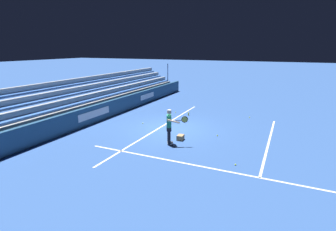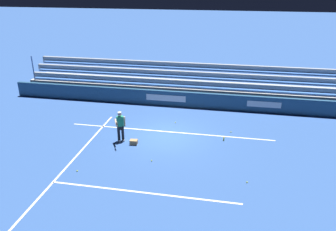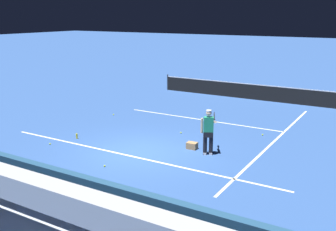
{
  "view_description": "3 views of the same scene",
  "coord_description": "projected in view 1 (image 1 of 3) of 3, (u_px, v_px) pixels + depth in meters",
  "views": [
    {
      "loc": [
        13.28,
        6.1,
        4.56
      ],
      "look_at": [
        1.13,
        0.47,
        1.07
      ],
      "focal_mm": 28.0,
      "sensor_mm": 36.0,
      "label": 1
    },
    {
      "loc": [
        -3.18,
        16.53,
        8.32
      ],
      "look_at": [
        -0.11,
        0.52,
        1.47
      ],
      "focal_mm": 35.0,
      "sensor_mm": 36.0,
      "label": 2
    },
    {
      "loc": [
        8.26,
        -11.58,
        5.13
      ],
      "look_at": [
        1.04,
        0.51,
        1.47
      ],
      "focal_mm": 42.0,
      "sensor_mm": 36.0,
      "label": 3
    }
  ],
  "objects": [
    {
      "name": "court_baseline_white",
      "position": [
        161.0,
        127.0,
        15.49
      ],
      "size": [
        12.0,
        0.1,
        0.01
      ],
      "primitive_type": "cube",
      "color": "white",
      "rests_on": "ground"
    },
    {
      "name": "back_wall_sponsor_board",
      "position": [
        104.0,
        111.0,
        17.06
      ],
      "size": [
        24.86,
        0.25,
        1.1
      ],
      "color": "navy",
      "rests_on": "ground"
    },
    {
      "name": "tennis_ball_far_right",
      "position": [
        217.0,
        136.0,
        13.86
      ],
      "size": [
        0.07,
        0.07,
        0.07
      ],
      "primitive_type": "sphere",
      "color": "#CCE533",
      "rests_on": "ground"
    },
    {
      "name": "water_bottle",
      "position": [
        188.0,
        114.0,
        18.03
      ],
      "size": [
        0.07,
        0.07,
        0.22
      ],
      "primitive_type": "cylinder",
      "color": "yellow",
      "rests_on": "ground"
    },
    {
      "name": "ball_box_cardboard",
      "position": [
        180.0,
        137.0,
        13.28
      ],
      "size": [
        0.42,
        0.32,
        0.26
      ],
      "primitive_type": "cube",
      "rotation": [
        0.0,
        0.0,
        0.06
      ],
      "color": "#A87F51",
      "rests_on": "ground"
    },
    {
      "name": "court_service_line_white",
      "position": [
        269.0,
        142.0,
        13.05
      ],
      "size": [
        8.22,
        0.1,
        0.01
      ],
      "primitive_type": "cube",
      "color": "white",
      "rests_on": "ground"
    },
    {
      "name": "bleacher_stand",
      "position": [
        82.0,
        106.0,
        17.75
      ],
      "size": [
        23.62,
        2.4,
        2.95
      ],
      "color": "#9EA3A8",
      "rests_on": "ground"
    },
    {
      "name": "ground_plane",
      "position": [
        169.0,
        128.0,
        15.29
      ],
      "size": [
        160.0,
        160.0,
        0.0
      ],
      "primitive_type": "plane",
      "color": "#2D5193"
    },
    {
      "name": "tennis_ball_by_box",
      "position": [
        176.0,
        112.0,
        18.85
      ],
      "size": [
        0.07,
        0.07,
        0.07
      ],
      "primitive_type": "sphere",
      "color": "#CCE533",
      "rests_on": "ground"
    },
    {
      "name": "tennis_player",
      "position": [
        170.0,
        127.0,
        12.48
      ],
      "size": [
        0.56,
        1.07,
        1.71
      ],
      "color": "black",
      "rests_on": "ground"
    },
    {
      "name": "tennis_ball_toward_net",
      "position": [
        143.0,
        123.0,
        16.13
      ],
      "size": [
        0.07,
        0.07,
        0.07
      ],
      "primitive_type": "sphere",
      "color": "#CCE533",
      "rests_on": "ground"
    },
    {
      "name": "tennis_ball_midcourt",
      "position": [
        249.0,
        117.0,
        17.47
      ],
      "size": [
        0.07,
        0.07,
        0.07
      ],
      "primitive_type": "sphere",
      "color": "#CCE533",
      "rests_on": "ground"
    },
    {
      "name": "tennis_ball_stray_back",
      "position": [
        235.0,
        165.0,
        10.43
      ],
      "size": [
        0.07,
        0.07,
        0.07
      ],
      "primitive_type": "sphere",
      "color": "#CCE533",
      "rests_on": "ground"
    },
    {
      "name": "court_sideline_white",
      "position": [
        219.0,
        170.0,
        10.05
      ],
      "size": [
        0.1,
        12.0,
        0.01
      ],
      "primitive_type": "cube",
      "color": "white",
      "rests_on": "ground"
    }
  ]
}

